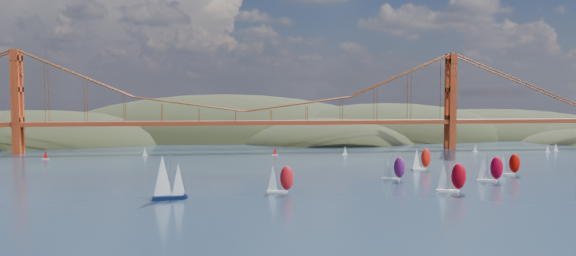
{
  "coord_description": "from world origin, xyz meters",
  "views": [
    {
      "loc": [
        -15.07,
        -132.44,
        32.38
      ],
      "look_at": [
        13.05,
        90.0,
        18.25
      ],
      "focal_mm": 35.0,
      "sensor_mm": 36.0,
      "label": 1
    }
  ],
  "objects_px": {
    "sloop_navy": "(167,178)",
    "racer_2": "(490,168)",
    "racer_rwb": "(393,168)",
    "racer_4": "(508,164)",
    "racer_3": "(421,159)",
    "racer_0": "(279,179)",
    "racer_1": "(451,177)"
  },
  "relations": [
    {
      "from": "racer_4",
      "to": "sloop_navy",
      "type": "bearing_deg",
      "value": -150.45
    },
    {
      "from": "racer_3",
      "to": "racer_4",
      "type": "distance_m",
      "value": 34.26
    },
    {
      "from": "sloop_navy",
      "to": "racer_2",
      "type": "height_order",
      "value": "sloop_navy"
    },
    {
      "from": "racer_2",
      "to": "racer_4",
      "type": "relative_size",
      "value": 1.09
    },
    {
      "from": "sloop_navy",
      "to": "racer_2",
      "type": "xyz_separation_m",
      "value": [
        113.17,
        19.95,
        -1.77
      ]
    },
    {
      "from": "racer_4",
      "to": "racer_2",
      "type": "bearing_deg",
      "value": -121.68
    },
    {
      "from": "racer_3",
      "to": "racer_4",
      "type": "bearing_deg",
      "value": -45.78
    },
    {
      "from": "racer_1",
      "to": "racer_3",
      "type": "height_order",
      "value": "racer_1"
    },
    {
      "from": "racer_0",
      "to": "racer_3",
      "type": "distance_m",
      "value": 79.9
    },
    {
      "from": "racer_4",
      "to": "racer_rwb",
      "type": "distance_m",
      "value": 49.3
    },
    {
      "from": "racer_2",
      "to": "racer_rwb",
      "type": "distance_m",
      "value": 34.5
    },
    {
      "from": "racer_1",
      "to": "racer_3",
      "type": "bearing_deg",
      "value": 94.31
    },
    {
      "from": "sloop_navy",
      "to": "racer_0",
      "type": "xyz_separation_m",
      "value": [
        34.91,
        6.88,
        -2.0
      ]
    },
    {
      "from": "sloop_navy",
      "to": "racer_3",
      "type": "xyz_separation_m",
      "value": [
        99.84,
        53.44,
        -1.92
      ]
    },
    {
      "from": "racer_1",
      "to": "racer_4",
      "type": "height_order",
      "value": "racer_1"
    },
    {
      "from": "racer_4",
      "to": "racer_3",
      "type": "bearing_deg",
      "value": 161.43
    },
    {
      "from": "racer_2",
      "to": "racer_3",
      "type": "height_order",
      "value": "racer_2"
    },
    {
      "from": "racer_1",
      "to": "racer_3",
      "type": "relative_size",
      "value": 1.06
    },
    {
      "from": "racer_1",
      "to": "racer_2",
      "type": "distance_m",
      "value": 29.46
    },
    {
      "from": "racer_rwb",
      "to": "racer_4",
      "type": "bearing_deg",
      "value": 32.5
    },
    {
      "from": "racer_1",
      "to": "racer_rwb",
      "type": "xyz_separation_m",
      "value": [
        -10.62,
        26.96,
        -0.48
      ]
    },
    {
      "from": "racer_0",
      "to": "racer_rwb",
      "type": "bearing_deg",
      "value": 33.69
    },
    {
      "from": "racer_1",
      "to": "sloop_navy",
      "type": "bearing_deg",
      "value": -164.47
    },
    {
      "from": "sloop_navy",
      "to": "racer_2",
      "type": "distance_m",
      "value": 114.93
    },
    {
      "from": "racer_rwb",
      "to": "racer_2",
      "type": "bearing_deg",
      "value": 10.92
    },
    {
      "from": "racer_2",
      "to": "racer_1",
      "type": "bearing_deg",
      "value": -126.2
    },
    {
      "from": "racer_3",
      "to": "racer_rwb",
      "type": "xyz_separation_m",
      "value": [
        -20.14,
        -25.12,
        -0.18
      ]
    },
    {
      "from": "racer_1",
      "to": "racer_4",
      "type": "xyz_separation_m",
      "value": [
        38.26,
        33.43,
        -0.55
      ]
    },
    {
      "from": "racer_1",
      "to": "racer_2",
      "type": "xyz_separation_m",
      "value": [
        22.85,
        18.59,
        -0.15
      ]
    },
    {
      "from": "racer_0",
      "to": "racer_4",
      "type": "bearing_deg",
      "value": 24.7
    },
    {
      "from": "sloop_navy",
      "to": "racer_3",
      "type": "distance_m",
      "value": 113.26
    },
    {
      "from": "racer_0",
      "to": "racer_2",
      "type": "xyz_separation_m",
      "value": [
        78.27,
        13.06,
        0.24
      ]
    }
  ]
}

